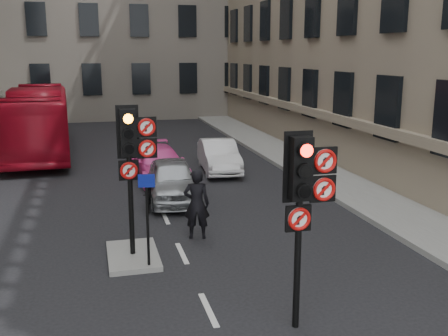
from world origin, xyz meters
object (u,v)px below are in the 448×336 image
motorcyclist (197,204)px  info_sign (147,207)px  bus_red (39,120)px  car_pink (159,164)px  motorcycle (149,194)px  signal_near (305,189)px  car_silver (172,180)px  car_white (219,156)px  signal_far (132,148)px

motorcyclist → info_sign: (-1.48, -1.82, 0.56)m
bus_red → info_sign: bearing=-79.6°
car_pink → motorcycle: size_ratio=2.86×
signal_near → motorcyclist: bearing=100.2°
car_silver → motorcycle: (-0.87, -0.82, -0.22)m
signal_near → car_white: bearing=82.9°
signal_near → car_pink: (-1.04, 11.75, -1.94)m
car_silver → motorcyclist: 3.85m
car_silver → car_white: bearing=60.1°
motorcyclist → signal_near: bearing=112.1°
car_silver → car_pink: bearing=95.2°
motorcycle → motorcyclist: 3.20m
car_silver → car_white: size_ratio=1.02×
signal_far → motorcyclist: bearing=30.7°
info_sign → motorcyclist: bearing=60.6°
signal_far → info_sign: 1.46m
signal_far → car_silver: signal_far is taller
bus_red → motorcyclist: 14.75m
car_pink → motorcycle: 3.80m
info_sign → motorcycle: bearing=93.3°
bus_red → signal_far: bearing=-79.7°
bus_red → motorcycle: bus_red is taller
info_sign → car_pink: bearing=90.8°
car_white → car_pink: size_ratio=0.89×
signal_near → bus_red: signal_near is taller
signal_far → bus_red: size_ratio=0.31×
signal_near → info_sign: 4.13m
signal_near → motorcyclist: (-0.90, 5.01, -1.64)m
car_white → motorcyclist: (-2.48, -7.66, 0.30)m
signal_near → car_white: size_ratio=0.90×
signal_far → car_silver: bearing=71.3°
car_silver → motorcyclist: (0.06, -3.84, 0.26)m
car_silver → car_pink: (-0.07, 2.89, -0.04)m
signal_far → motorcycle: signal_far is taller
car_silver → signal_far: bearing=-104.9°
signal_far → motorcyclist: 2.64m
signal_far → car_white: (4.18, 8.67, -2.05)m
bus_red → motorcycle: bearing=-71.5°
info_sign → car_white: bearing=77.1°
signal_far → info_sign: (0.21, -0.81, -1.20)m
signal_far → car_pink: size_ratio=0.80×
signal_far → car_pink: bearing=78.6°
car_pink → motorcycle: (-0.80, -3.71, -0.18)m
car_silver → bus_red: bearing=120.4°
car_pink → bus_red: bearing=121.3°
motorcycle → car_silver: bearing=52.8°
car_silver → motorcycle: bearing=-133.0°
car_silver → info_sign: info_sign is taller
motorcycle → info_sign: size_ratio=0.73×
motorcycle → info_sign: bearing=-87.0°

